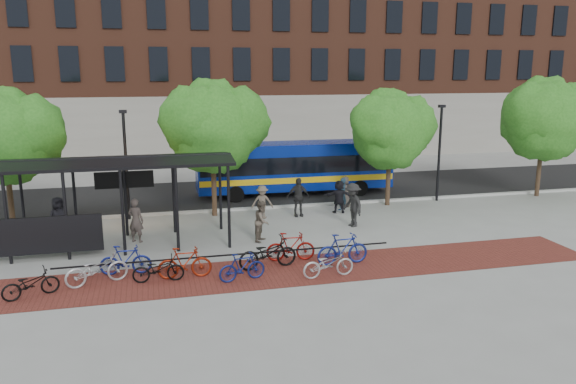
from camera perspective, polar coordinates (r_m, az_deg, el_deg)
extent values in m
plane|color=#9E9E99|center=(24.81, 0.35, -3.85)|extent=(160.00, 160.00, 0.00)
cube|color=black|center=(32.39, -3.12, 0.00)|extent=(160.00, 8.00, 0.01)
cube|color=#B7B7B2|center=(28.56, -1.62, -1.56)|extent=(160.00, 0.25, 0.12)
cube|color=maroon|center=(19.75, -1.74, -8.16)|extent=(24.00, 3.00, 0.01)
cube|color=black|center=(20.38, -5.88, -7.57)|extent=(12.00, 0.05, 0.95)
cube|color=brown|center=(51.69, 4.19, 15.72)|extent=(55.00, 14.00, 20.00)
cylinder|color=black|center=(22.49, -26.67, -2.55)|extent=(0.12, 0.12, 3.30)
cylinder|color=black|center=(25.05, -25.37, -1.01)|extent=(0.12, 0.12, 3.30)
cylinder|color=black|center=(22.12, -21.62, -2.33)|extent=(0.12, 0.12, 3.30)
cylinder|color=black|center=(24.72, -20.83, -0.79)|extent=(0.12, 0.12, 3.30)
cylinder|color=black|center=(21.92, -16.44, -2.08)|extent=(0.12, 0.12, 3.30)
cylinder|color=black|center=(24.55, -16.20, -0.55)|extent=(0.12, 0.12, 3.30)
cylinder|color=black|center=(21.91, -11.22, -1.82)|extent=(0.12, 0.12, 3.30)
cylinder|color=black|center=(24.53, -11.54, -0.31)|extent=(0.12, 0.12, 3.30)
cylinder|color=black|center=(22.08, -6.03, -1.54)|extent=(0.12, 0.12, 3.30)
cylinder|color=black|center=(24.69, -6.90, -0.07)|extent=(0.12, 0.12, 3.30)
cube|color=black|center=(22.40, -24.05, -4.09)|extent=(4.50, 0.08, 1.40)
cube|color=black|center=(22.27, -19.23, 2.69)|extent=(10.60, 1.65, 0.29)
cube|color=black|center=(23.65, -18.94, 3.24)|extent=(10.60, 1.65, 0.29)
cube|color=black|center=(24.40, -18.74, 2.56)|extent=(9.00, 0.10, 0.40)
cube|color=black|center=(24.50, -16.30, 1.21)|extent=(2.40, 0.12, 0.70)
cube|color=#FF7200|center=(24.57, -16.29, 1.24)|extent=(2.20, 0.02, 0.55)
cylinder|color=#382619|center=(27.70, -26.34, -0.90)|extent=(0.24, 0.24, 2.38)
sphere|color=#276B1C|center=(27.26, -26.90, 4.82)|extent=(4.00, 4.00, 4.00)
sphere|color=#276B1C|center=(27.22, -24.81, 5.65)|extent=(3.20, 3.20, 3.20)
sphere|color=#276B1C|center=(27.55, -26.67, 6.59)|extent=(2.80, 2.80, 2.80)
cylinder|color=#382619|center=(27.15, -7.52, 0.20)|extent=(0.24, 0.24, 2.52)
sphere|color=#276B1C|center=(26.69, -7.69, 6.38)|extent=(4.20, 4.20, 4.20)
sphere|color=#276B1C|center=(26.99, -5.53, 7.14)|extent=(3.36, 3.36, 3.36)
sphere|color=#276B1C|center=(26.28, -9.48, 7.11)|extent=(3.15, 3.15, 3.15)
sphere|color=#276B1C|center=(27.03, -7.62, 8.16)|extent=(2.94, 2.94, 2.94)
cylinder|color=#382619|center=(29.51, 10.13, 0.85)|extent=(0.24, 0.24, 2.27)
sphere|color=#276B1C|center=(29.10, 10.32, 5.98)|extent=(3.80, 3.80, 3.80)
sphere|color=#276B1C|center=(29.65, 11.88, 6.61)|extent=(3.04, 3.04, 3.04)
sphere|color=#276B1C|center=(28.49, 9.19, 6.70)|extent=(2.85, 2.85, 2.85)
sphere|color=#276B1C|center=(29.43, 10.24, 7.62)|extent=(2.66, 2.66, 2.66)
cylinder|color=#382619|center=(34.12, 24.10, 1.65)|extent=(0.24, 0.24, 2.45)
sphere|color=#276B1C|center=(33.75, 24.54, 6.63)|extent=(4.40, 4.40, 4.40)
sphere|color=#276B1C|center=(34.57, 25.83, 7.13)|extent=(3.52, 3.52, 3.52)
sphere|color=#276B1C|center=(32.94, 23.72, 7.29)|extent=(3.30, 3.30, 3.30)
sphere|color=#276B1C|center=(34.07, 24.38, 8.04)|extent=(3.08, 3.08, 3.08)
cylinder|color=black|center=(27.08, -16.11, 2.46)|extent=(0.14, 0.14, 5.00)
cube|color=black|center=(26.79, -16.43, 7.84)|extent=(0.35, 0.20, 0.15)
cylinder|color=black|center=(30.87, 15.11, 3.68)|extent=(0.14, 0.14, 5.00)
cube|color=black|center=(30.61, 15.37, 8.40)|extent=(0.35, 0.20, 0.15)
cube|color=navy|center=(31.44, 0.67, 2.70)|extent=(10.93, 2.54, 2.50)
cube|color=black|center=(31.41, 0.67, 3.07)|extent=(10.71, 2.58, 0.91)
cube|color=yellow|center=(31.55, 0.66, 1.61)|extent=(10.82, 2.59, 0.32)
cube|color=navy|center=(31.26, 0.67, 4.88)|extent=(10.71, 2.31, 0.16)
cylinder|color=black|center=(29.91, -5.31, -0.23)|extent=(0.88, 0.27, 0.87)
cylinder|color=black|center=(32.20, -5.87, 0.66)|extent=(0.88, 0.27, 0.87)
cylinder|color=black|center=(31.56, 7.33, 0.38)|extent=(0.88, 0.27, 0.87)
cylinder|color=black|center=(33.74, 5.95, 1.19)|extent=(0.88, 0.27, 0.87)
imported|color=black|center=(19.27, -24.69, -8.47)|extent=(1.80, 1.19, 0.89)
imported|color=#ABABAE|center=(19.56, -18.87, -7.40)|extent=(2.16, 1.32, 1.07)
imported|color=navy|center=(20.17, -16.18, -6.65)|extent=(1.78, 0.62, 1.05)
imported|color=black|center=(19.25, -13.04, -7.64)|extent=(1.71, 0.63, 0.89)
imported|color=maroon|center=(19.36, -10.45, -7.09)|extent=(1.83, 0.54, 1.09)
imported|color=navy|center=(18.91, -4.69, -7.60)|extent=(1.67, 0.73, 0.97)
imported|color=black|center=(19.98, -2.08, -6.23)|extent=(2.20, 1.00, 1.12)
imported|color=maroon|center=(20.73, 0.26, -5.58)|extent=(1.85, 0.70, 1.08)
imported|color=#B0B0B2|center=(19.22, 4.12, -7.27)|extent=(1.87, 0.78, 0.96)
imported|color=navy|center=(20.42, 5.57, -5.79)|extent=(1.97, 0.66, 1.17)
imported|color=black|center=(25.01, -22.25, -2.51)|extent=(1.06, 0.97, 1.81)
imported|color=#413834|center=(23.66, -15.20, -2.80)|extent=(0.80, 0.71, 1.83)
imported|color=brown|center=(26.52, -2.63, -1.03)|extent=(1.10, 0.73, 1.59)
imported|color=#282828|center=(26.86, 1.03, -0.52)|extent=(1.10, 0.46, 1.88)
imported|color=black|center=(27.65, 5.21, -0.46)|extent=(1.58, 0.77, 1.63)
imported|color=#3F3833|center=(28.89, 5.82, 0.03)|extent=(0.91, 0.76, 1.58)
imported|color=#1C3243|center=(28.24, 5.51, -0.20)|extent=(0.71, 0.64, 1.63)
imported|color=brown|center=(23.03, -2.64, -2.95)|extent=(0.98, 1.04, 1.70)
imported|color=black|center=(25.27, 6.59, -1.31)|extent=(1.02, 1.42, 1.98)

